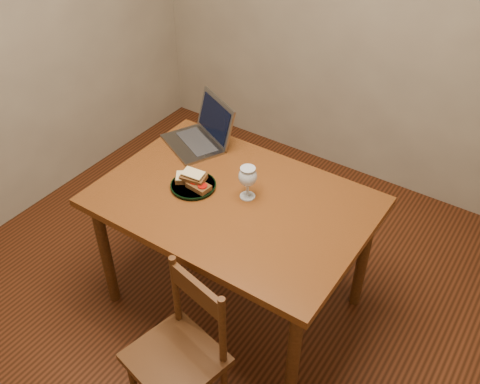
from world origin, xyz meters
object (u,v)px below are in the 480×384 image
Objects in this scene: plate at (193,186)px; laptop at (203,132)px; table at (233,212)px; chair at (179,349)px; milk_glass at (248,183)px.

plate is 0.53× the size of laptop.
plate is at bearing -169.82° from table.
chair is 2.52× the size of milk_glass.
milk_glass is at bearing 18.82° from plate.
table is 7.50× the size of milk_glass.
milk_glass is at bearing 111.28° from chair.
table is 0.71m from chair.
laptop is (-0.47, 0.26, -0.02)m from milk_glass.
table is 0.54m from laptop.
laptop is (-0.58, 0.97, 0.37)m from chair.
laptop reaches higher than chair.
milk_glass is 0.40× the size of laptop.
table is 5.75× the size of plate.
chair reaches higher than table.
chair is (0.17, -0.65, -0.22)m from table.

